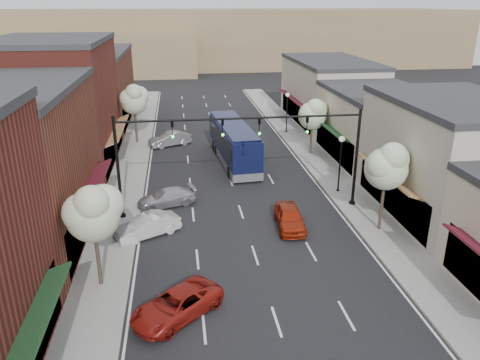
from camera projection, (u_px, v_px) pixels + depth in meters
name	position (u px, v px, depth m)	size (l,w,h in m)	color
ground	(261.00, 274.00, 24.95)	(160.00, 160.00, 0.00)	black
sidewalk_left	(130.00, 167.00, 41.01)	(2.80, 73.00, 0.15)	gray
sidewalk_right	(316.00, 159.00, 43.10)	(2.80, 73.00, 0.15)	gray
curb_left	(146.00, 166.00, 41.18)	(0.25, 73.00, 0.17)	gray
curb_right	(301.00, 159.00, 42.93)	(0.25, 73.00, 0.17)	gray
bldg_left_midnear	(3.00, 167.00, 27.07)	(10.14, 14.10, 9.40)	brown
bldg_left_midfar	(56.00, 105.00, 39.77)	(10.14, 14.10, 10.90)	maroon
bldg_left_far	(89.00, 87.00, 55.03)	(10.14, 18.10, 8.40)	brown
bldg_right_midnear	(451.00, 159.00, 30.83)	(9.14, 12.10, 7.90)	#B8B19E
bldg_right_midfar	(376.00, 125.00, 42.20)	(9.14, 12.10, 6.40)	beige
bldg_right_far	(329.00, 92.00, 54.98)	(9.14, 16.10, 7.40)	#B8B19E
hill_far	(192.00, 38.00, 106.14)	(120.00, 30.00, 12.00)	#7A6647
hill_near	(68.00, 54.00, 92.62)	(50.00, 20.00, 8.00)	#7A6647
signal_mast_right	(324.00, 145.00, 31.41)	(8.22, 0.46, 7.00)	black
signal_mast_left	(154.00, 151.00, 30.01)	(8.22, 0.46, 7.00)	black
tree_right_near	(388.00, 165.00, 28.06)	(2.85, 2.65, 5.95)	#47382B
tree_right_far	(313.00, 113.00, 43.03)	(2.85, 2.65, 5.43)	#47382B
tree_left_near	(93.00, 211.00, 22.37)	(2.85, 2.65, 5.69)	#47382B
tree_left_far	(134.00, 99.00, 46.30)	(2.85, 2.65, 6.13)	#47382B
lamp_post_near	(341.00, 155.00, 34.58)	(0.44, 0.44, 4.44)	black
lamp_post_far	(287.00, 106.00, 50.78)	(0.44, 0.44, 4.44)	black
coach_bus	(233.00, 142.00, 41.83)	(3.46, 11.66, 3.51)	#0D1337
red_hatchback	(290.00, 218.00, 29.87)	(1.66, 4.13, 1.41)	#9A210B
parked_car_a	(177.00, 305.00, 21.39)	(2.09, 4.53, 1.26)	maroon
parked_car_b	(147.00, 226.00, 28.84)	(1.42, 4.07, 1.34)	silver
parked_car_c	(167.00, 198.00, 33.16)	(1.70, 4.18, 1.21)	#A6A6AB
parked_car_e	(170.00, 139.00, 46.96)	(1.48, 4.26, 1.40)	#97979C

